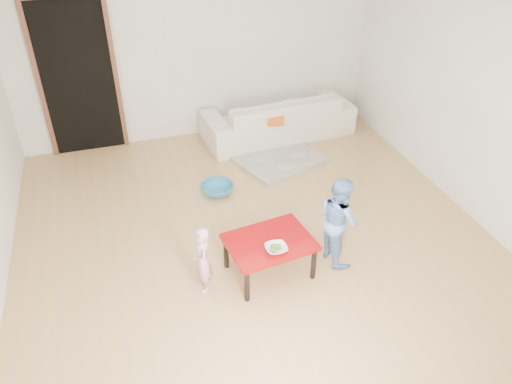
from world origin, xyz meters
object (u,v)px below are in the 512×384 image
sofa (278,116)px  child_blue (339,220)px  basin (217,189)px  bowl (276,249)px  child_pink (202,260)px  red_table (269,257)px

sofa → child_blue: (-0.32, -2.71, 0.16)m
child_blue → basin: 1.79m
bowl → child_pink: size_ratio=0.29×
sofa → basin: size_ratio=5.45×
basin → red_table: bearing=-84.0°
sofa → bowl: size_ratio=10.59×
red_table → basin: bearing=96.0°
red_table → basin: 1.53m
red_table → child_pink: 0.68m
red_table → child_pink: size_ratio=1.16×
red_table → basin: (-0.16, 1.52, -0.14)m
child_pink → sofa: bearing=149.2°
child_pink → child_blue: bearing=92.6°
red_table → bowl: size_ratio=3.96×
child_blue → basin: bearing=25.6°
sofa → bowl: bearing=65.3°
bowl → child_pink: (-0.67, 0.14, -0.08)m
child_pink → basin: 1.64m
sofa → child_pink: bearing=53.2°
sofa → basin: 1.73m
child_blue → basin: child_blue is taller
child_pink → child_blue: size_ratio=0.73×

